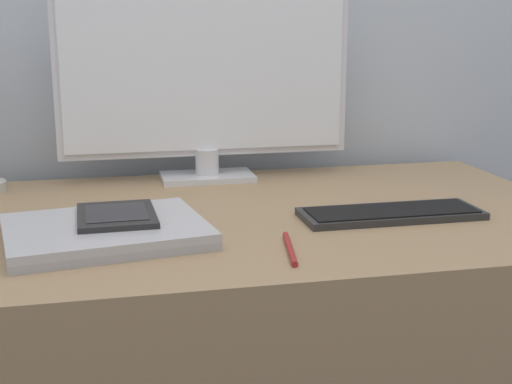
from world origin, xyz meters
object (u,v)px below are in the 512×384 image
at_px(laptop, 106,231).
at_px(pen, 290,249).
at_px(keyboard, 391,213).
at_px(ereader, 117,215).
at_px(monitor, 205,81).

distance_m(laptop, pen, 0.29).
distance_m(keyboard, pen, 0.26).
relative_size(ereader, pen, 1.10).
bearing_deg(pen, laptop, 155.63).
xyz_separation_m(monitor, pen, (0.04, -0.51, -0.20)).
bearing_deg(monitor, pen, -85.01).
xyz_separation_m(keyboard, laptop, (-0.48, -0.02, 0.01)).
bearing_deg(monitor, laptop, -119.29).
xyz_separation_m(keyboard, ereader, (-0.46, 0.00, 0.02)).
xyz_separation_m(ereader, pen, (0.24, -0.14, -0.03)).
bearing_deg(ereader, monitor, 61.10).
bearing_deg(keyboard, laptop, -177.21).
relative_size(keyboard, ereader, 2.01).
relative_size(monitor, pen, 4.32).
xyz_separation_m(laptop, pen, (0.26, -0.12, -0.01)).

